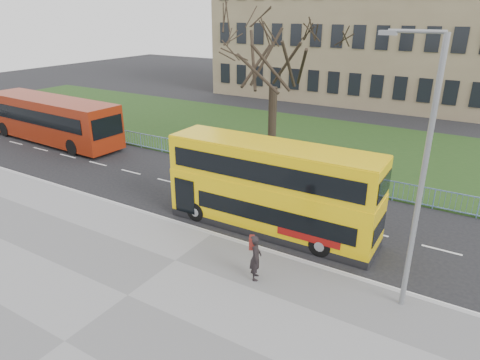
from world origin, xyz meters
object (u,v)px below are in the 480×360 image
object	(u,v)px
yellow_bus	(271,186)
street_lamp	(420,170)
red_bus	(52,119)
pedestrian	(256,257)

from	to	relation	value
yellow_bus	street_lamp	distance (m)	7.37
street_lamp	red_bus	bearing A→B (deg)	165.15
pedestrian	yellow_bus	bearing A→B (deg)	-6.38
red_bus	pedestrian	bearing A→B (deg)	-17.06
street_lamp	pedestrian	bearing A→B (deg)	-166.36
yellow_bus	red_bus	xyz separation A→B (m)	(-20.70, 3.96, -0.40)
yellow_bus	red_bus	distance (m)	21.08
yellow_bus	pedestrian	xyz separation A→B (m)	(1.41, -3.89, -1.16)
red_bus	street_lamp	bearing A→B (deg)	-11.16
pedestrian	street_lamp	world-z (taller)	street_lamp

